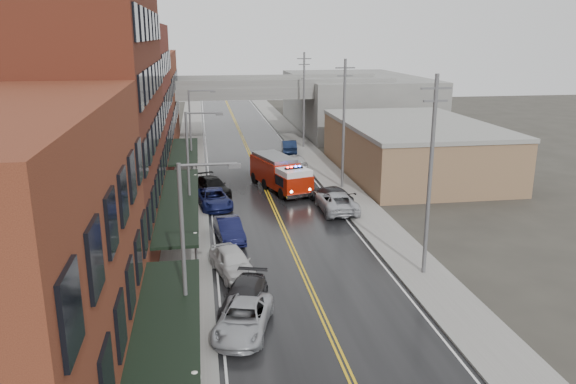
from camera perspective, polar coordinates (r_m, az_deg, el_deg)
road at (r=47.36m, az=-1.46°, el=-1.57°), size 11.00×160.00×0.02m
sidewalk_left at (r=47.00m, az=-10.32°, el=-1.88°), size 3.00×160.00×0.15m
sidewalk_right at (r=48.79m, az=7.07°, el=-1.09°), size 3.00×160.00×0.15m
curb_left at (r=46.98m, az=-8.31°, el=-1.80°), size 0.30×160.00×0.15m
curb_right at (r=48.37m, az=5.19°, el=-1.18°), size 0.30×160.00×0.15m
brick_building_b at (r=38.90m, az=-20.09°, el=7.27°), size 9.00×20.00×18.00m
brick_building_c at (r=56.23m, az=-16.70°, el=8.34°), size 9.00×15.00×15.00m
brick_building_far at (r=73.67m, az=-14.90°, el=8.90°), size 9.00×20.00×12.00m
tan_building at (r=60.17m, az=12.55°, el=4.24°), size 14.00×22.00×5.00m
right_far_block at (r=88.71m, az=6.77°, el=9.08°), size 18.00×30.00×8.00m
awning_0 at (r=21.93m, az=-12.41°, el=-15.08°), size 2.60×16.00×3.09m
awning_1 at (r=39.47m, az=-10.98°, el=-0.90°), size 2.60×18.00×3.09m
awning_2 at (r=56.47m, az=-10.48°, el=4.12°), size 2.60×13.00×3.09m
globe_lamp_1 at (r=33.02m, az=-9.36°, el=-5.38°), size 0.44×0.44×3.12m
globe_lamp_2 at (r=46.37m, az=-9.35°, el=0.80°), size 0.44×0.44×3.12m
street_lamp_0 at (r=24.52m, az=-10.01°, el=-5.80°), size 2.64×0.22×9.00m
street_lamp_1 at (r=39.86m, az=-9.75°, el=2.59°), size 2.64×0.22×9.00m
street_lamp_2 at (r=55.57m, az=-9.63°, el=6.29°), size 2.64×0.22×9.00m
utility_pole_0 at (r=33.49m, az=14.26°, el=1.80°), size 1.80×0.24×12.00m
utility_pole_1 at (r=52.11m, az=5.69°, el=7.06°), size 1.80×0.24×12.00m
utility_pole_2 at (r=71.48m, az=1.63°, el=9.47°), size 1.80×0.24×12.00m
overpass at (r=77.49m, az=-4.66°, el=9.67°), size 40.00×10.00×7.50m
fire_truck at (r=52.18m, az=-0.78°, el=1.95°), size 5.19×8.83×3.07m
parked_car_left_2 at (r=28.14m, az=-4.56°, el=-12.68°), size 3.67×5.62×1.44m
parked_car_left_3 at (r=30.25m, az=-4.47°, el=-10.57°), size 3.32×5.25×1.42m
parked_car_left_4 at (r=34.34m, az=-5.66°, el=-7.06°), size 3.07×5.19×1.66m
parked_car_left_5 at (r=39.96m, az=-6.01°, el=-3.82°), size 2.20×4.89×1.56m
parked_car_left_6 at (r=47.62m, az=-7.58°, el=-0.67°), size 3.42×5.81×1.52m
parked_car_left_7 at (r=51.40m, az=-7.71°, el=0.59°), size 3.72×5.85×1.58m
parked_car_right_0 at (r=46.33m, az=4.95°, el=-0.96°), size 2.77×5.98×1.66m
parked_car_right_1 at (r=48.34m, az=4.36°, el=-0.31°), size 3.60×5.71×1.54m
parked_car_right_2 at (r=61.14m, az=0.71°, el=3.16°), size 2.41×4.82×1.58m
parked_car_right_3 at (r=69.18m, az=0.11°, el=4.65°), size 2.15×4.98×1.59m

